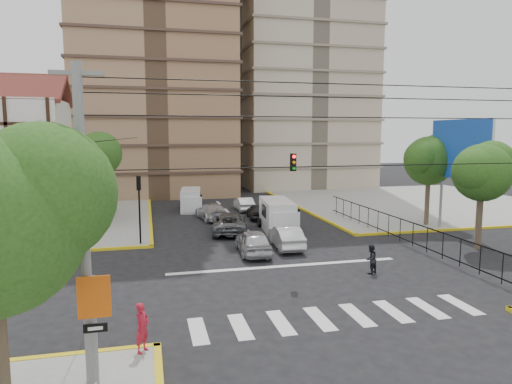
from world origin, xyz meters
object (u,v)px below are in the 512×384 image
object	(u,v)px
pedestrian_sw_corner	(142,328)
car_silver_front_left	(253,242)
van_left_lane	(191,200)
traffic_light_nw	(139,198)
van_right_lane	(278,216)
pedestrian_crosswalk	(371,259)
car_white_front_right	(286,237)
district_sign	(95,307)

from	to	relation	value
pedestrian_sw_corner	car_silver_front_left	bearing A→B (deg)	5.31
van_left_lane	traffic_light_nw	bearing A→B (deg)	-102.36
car_silver_front_left	pedestrian_sw_corner	distance (m)	13.33
traffic_light_nw	van_left_lane	distance (m)	13.75
van_right_lane	pedestrian_crosswalk	size ratio (longest dim) A/B	3.45
van_right_lane	pedestrian_crosswalk	world-z (taller)	van_right_lane
traffic_light_nw	car_white_front_right	distance (m)	9.74
car_silver_front_left	pedestrian_crosswalk	world-z (taller)	pedestrian_crosswalk
pedestrian_sw_corner	pedestrian_crosswalk	xyz separation A→B (m)	(11.50, 6.38, -0.21)
traffic_light_nw	van_left_lane	size ratio (longest dim) A/B	0.94
van_right_lane	van_left_lane	bearing A→B (deg)	123.12
car_silver_front_left	car_white_front_right	world-z (taller)	car_silver_front_left
pedestrian_sw_corner	van_right_lane	bearing A→B (deg)	5.15
traffic_light_nw	van_right_lane	bearing A→B (deg)	12.35
district_sign	car_silver_front_left	xyz separation A→B (m)	(7.68, 13.41, -1.70)
pedestrian_crosswalk	car_silver_front_left	bearing A→B (deg)	-75.54
car_silver_front_left	pedestrian_crosswalk	xyz separation A→B (m)	(5.05, -5.29, 0.02)
van_right_lane	car_white_front_right	world-z (taller)	van_right_lane
district_sign	pedestrian_sw_corner	bearing A→B (deg)	54.69
district_sign	car_white_front_right	bearing A→B (deg)	54.94
traffic_light_nw	car_silver_front_left	distance (m)	7.96
car_silver_front_left	car_white_front_right	bearing A→B (deg)	-156.53
traffic_light_nw	pedestrian_crosswalk	world-z (taller)	traffic_light_nw
van_right_lane	pedestrian_sw_corner	bearing A→B (deg)	-112.99
pedestrian_sw_corner	pedestrian_crosswalk	world-z (taller)	pedestrian_sw_corner
car_white_front_right	pedestrian_sw_corner	xyz separation A→B (m)	(-8.81, -12.57, 0.26)
van_right_lane	pedestrian_crosswalk	distance (m)	11.24
car_silver_front_left	car_white_front_right	xyz separation A→B (m)	(2.36, 0.90, -0.03)
car_silver_front_left	pedestrian_crosswalk	size ratio (longest dim) A/B	2.85
car_silver_front_left	district_sign	bearing A→B (deg)	62.89
van_right_lane	van_left_lane	size ratio (longest dim) A/B	1.13
van_left_lane	pedestrian_crosswalk	xyz separation A→B (m)	(7.21, -21.73, -0.22)
district_sign	pedestrian_crosswalk	distance (m)	15.19
car_silver_front_left	car_white_front_right	size ratio (longest dim) A/B	1.01
van_left_lane	pedestrian_crosswalk	size ratio (longest dim) A/B	3.05
pedestrian_crosswalk	van_left_lane	bearing A→B (deg)	-100.89
traffic_light_nw	district_sign	distance (m)	17.08
traffic_light_nw	pedestrian_sw_corner	bearing A→B (deg)	-89.13
district_sign	car_silver_front_left	size ratio (longest dim) A/B	0.73
district_sign	van_left_lane	distance (m)	30.39
van_left_lane	car_white_front_right	xyz separation A→B (m)	(4.52, -15.54, -0.27)
van_left_lane	pedestrian_crosswalk	world-z (taller)	van_left_lane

